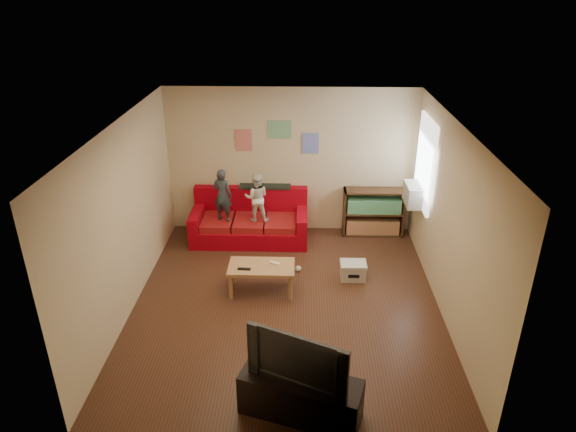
{
  "coord_description": "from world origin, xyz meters",
  "views": [
    {
      "loc": [
        0.21,
        -6.38,
        4.44
      ],
      "look_at": [
        0.0,
        0.8,
        1.05
      ],
      "focal_mm": 32.0,
      "sensor_mm": 36.0,
      "label": 1
    }
  ],
  "objects_px": {
    "sofa": "(250,222)",
    "child_a": "(223,195)",
    "television": "(301,355)",
    "child_b": "(257,198)",
    "bookshelf": "(373,214)",
    "file_box": "(353,270)",
    "coffee_table": "(262,269)",
    "tv_stand": "(301,397)"
  },
  "relations": [
    {
      "from": "file_box",
      "to": "bookshelf",
      "type": "bearing_deg",
      "value": 72.89
    },
    {
      "from": "sofa",
      "to": "bookshelf",
      "type": "bearing_deg",
      "value": 5.73
    },
    {
      "from": "child_a",
      "to": "file_box",
      "type": "height_order",
      "value": "child_a"
    },
    {
      "from": "bookshelf",
      "to": "file_box",
      "type": "bearing_deg",
      "value": -107.11
    },
    {
      "from": "sofa",
      "to": "tv_stand",
      "type": "relative_size",
      "value": 1.58
    },
    {
      "from": "file_box",
      "to": "television",
      "type": "bearing_deg",
      "value": -106.09
    },
    {
      "from": "child_b",
      "to": "bookshelf",
      "type": "relative_size",
      "value": 0.8
    },
    {
      "from": "bookshelf",
      "to": "television",
      "type": "relative_size",
      "value": 0.98
    },
    {
      "from": "child_b",
      "to": "bookshelf",
      "type": "height_order",
      "value": "child_b"
    },
    {
      "from": "sofa",
      "to": "file_box",
      "type": "distance_m",
      "value": 2.25
    },
    {
      "from": "file_box",
      "to": "tv_stand",
      "type": "bearing_deg",
      "value": -106.09
    },
    {
      "from": "television",
      "to": "file_box",
      "type": "bearing_deg",
      "value": 98.08
    },
    {
      "from": "sofa",
      "to": "television",
      "type": "bearing_deg",
      "value": -77.17
    },
    {
      "from": "sofa",
      "to": "television",
      "type": "height_order",
      "value": "television"
    },
    {
      "from": "tv_stand",
      "to": "sofa",
      "type": "bearing_deg",
      "value": 120.0
    },
    {
      "from": "coffee_table",
      "to": "file_box",
      "type": "height_order",
      "value": "coffee_table"
    },
    {
      "from": "tv_stand",
      "to": "file_box",
      "type": "bearing_deg",
      "value": 91.08
    },
    {
      "from": "tv_stand",
      "to": "television",
      "type": "relative_size",
      "value": 1.17
    },
    {
      "from": "child_b",
      "to": "coffee_table",
      "type": "height_order",
      "value": "child_b"
    },
    {
      "from": "child_a",
      "to": "sofa",
      "type": "bearing_deg",
      "value": -142.99
    },
    {
      "from": "sofa",
      "to": "child_b",
      "type": "distance_m",
      "value": 0.62
    },
    {
      "from": "child_b",
      "to": "tv_stand",
      "type": "bearing_deg",
      "value": 99.7
    },
    {
      "from": "child_b",
      "to": "file_box",
      "type": "bearing_deg",
      "value": 142.11
    },
    {
      "from": "sofa",
      "to": "television",
      "type": "distance_m",
      "value": 4.36
    },
    {
      "from": "coffee_table",
      "to": "television",
      "type": "distance_m",
      "value": 2.56
    },
    {
      "from": "bookshelf",
      "to": "file_box",
      "type": "distance_m",
      "value": 1.69
    },
    {
      "from": "tv_stand",
      "to": "coffee_table",
      "type": "bearing_deg",
      "value": 121.25
    },
    {
      "from": "coffee_table",
      "to": "bookshelf",
      "type": "height_order",
      "value": "bookshelf"
    },
    {
      "from": "child_a",
      "to": "coffee_table",
      "type": "relative_size",
      "value": 0.96
    },
    {
      "from": "child_a",
      "to": "tv_stand",
      "type": "distance_m",
      "value": 4.34
    },
    {
      "from": "coffee_table",
      "to": "television",
      "type": "xyz_separation_m",
      "value": [
        0.61,
        -2.45,
        0.44
      ]
    },
    {
      "from": "television",
      "to": "sofa",
      "type": "bearing_deg",
      "value": 127.0
    },
    {
      "from": "child_b",
      "to": "coffee_table",
      "type": "distance_m",
      "value": 1.69
    },
    {
      "from": "sofa",
      "to": "child_a",
      "type": "relative_size",
      "value": 2.18
    },
    {
      "from": "sofa",
      "to": "child_b",
      "type": "height_order",
      "value": "child_b"
    },
    {
      "from": "coffee_table",
      "to": "tv_stand",
      "type": "relative_size",
      "value": 0.75
    },
    {
      "from": "child_b",
      "to": "television",
      "type": "height_order",
      "value": "child_b"
    },
    {
      "from": "sofa",
      "to": "coffee_table",
      "type": "bearing_deg",
      "value": -78.92
    },
    {
      "from": "sofa",
      "to": "coffee_table",
      "type": "distance_m",
      "value": 1.81
    },
    {
      "from": "bookshelf",
      "to": "television",
      "type": "distance_m",
      "value": 4.66
    },
    {
      "from": "child_b",
      "to": "coffee_table",
      "type": "bearing_deg",
      "value": 95.44
    },
    {
      "from": "child_a",
      "to": "bookshelf",
      "type": "xyz_separation_m",
      "value": [
        2.73,
        0.4,
        -0.52
      ]
    }
  ]
}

